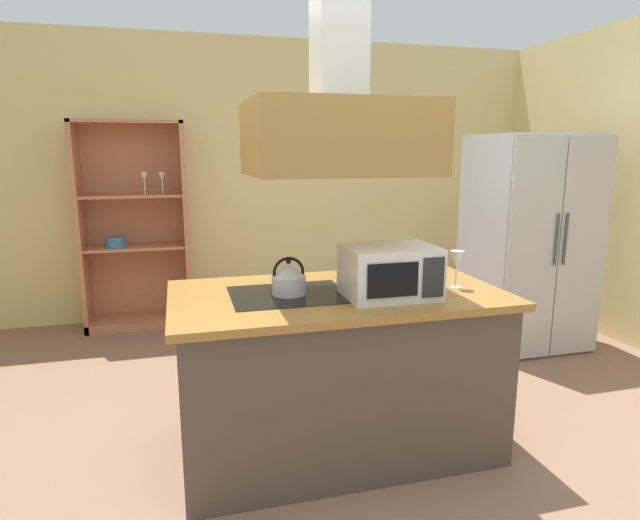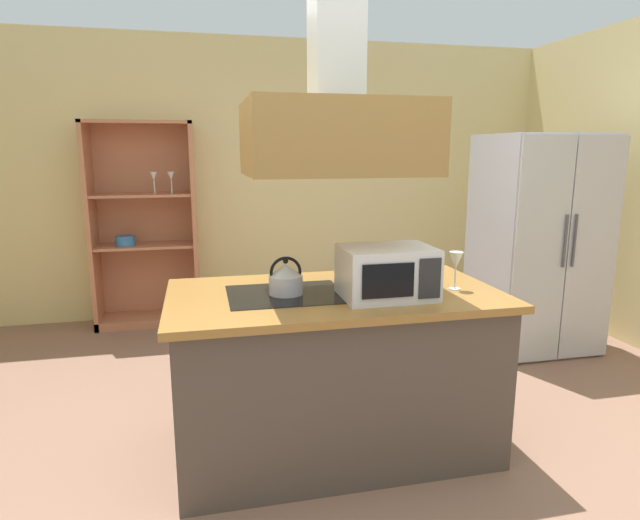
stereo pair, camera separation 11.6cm
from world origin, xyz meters
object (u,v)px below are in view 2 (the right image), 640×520
refrigerator (537,244)px  microwave (387,272)px  dish_cabinet (145,236)px  kettle (286,279)px  wine_glass_on_counter (456,262)px  cutting_board (407,276)px

refrigerator → microwave: bearing=-143.6°
refrigerator → dish_cabinet: size_ratio=0.93×
kettle → wine_glass_on_counter: (0.90, -0.10, 0.07)m
cutting_board → microwave: microwave is taller
refrigerator → microwave: refrigerator is taller
cutting_board → microwave: bearing=-125.4°
dish_cabinet → cutting_board: bearing=-54.2°
dish_cabinet → kettle: bearing=-70.0°
refrigerator → wine_glass_on_counter: 1.88m
kettle → wine_glass_on_counter: 0.91m
cutting_board → kettle: bearing=-164.6°
kettle → cutting_board: kettle is taller
dish_cabinet → cutting_board: (1.68, -2.34, 0.06)m
kettle → microwave: microwave is taller
dish_cabinet → cutting_board: size_ratio=5.58×
refrigerator → kettle: bearing=-153.1°
cutting_board → wine_glass_on_counter: (0.15, -0.31, 0.14)m
microwave → wine_glass_on_counter: microwave is taller
kettle → microwave: (0.49, -0.17, 0.05)m
refrigerator → wine_glass_on_counter: refrigerator is taller
microwave → dish_cabinet: bearing=117.6°
wine_glass_on_counter → kettle: bearing=173.6°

